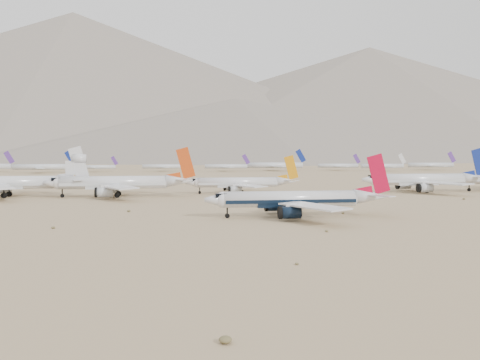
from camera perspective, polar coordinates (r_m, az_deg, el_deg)
The scene contains 10 objects.
ground at distance 132.42m, azimuth 1.13°, elevation -3.91°, with size 7000.00×7000.00×0.00m, color #998159.
main_airliner at distance 131.78m, azimuth 6.21°, elevation -2.08°, with size 44.25×43.22×15.61m.
row2_navy_widebody at distance 223.63m, azimuth 19.08°, elevation 0.02°, with size 49.70×48.60×17.68m.
row2_gold_tail at distance 205.47m, azimuth 0.21°, elevation -0.29°, with size 41.47×40.56×14.77m.
row2_orange_tail at distance 193.60m, azimuth -12.72°, elevation -0.31°, with size 49.89×48.80×17.80m.
row2_white_trijet at distance 204.11m, azimuth -23.30°, elevation -0.24°, with size 51.20×50.04×18.14m.
distant_storage_row at distance 439.75m, azimuth -7.17°, elevation 1.49°, with size 521.79×64.17×16.26m.
mountain_range at distance 1788.54m, azimuth -5.53°, elevation 8.58°, with size 7354.00×3024.00×470.00m.
foothills at distance 1347.42m, azimuth 15.64°, elevation 5.07°, with size 4637.50×1395.00×155.00m.
desert_scrub at distance 109.40m, azimuth 6.94°, elevation -5.24°, with size 261.14×126.36×0.63m.
Camera 1 is at (-21.91, -129.62, 15.92)m, focal length 40.00 mm.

